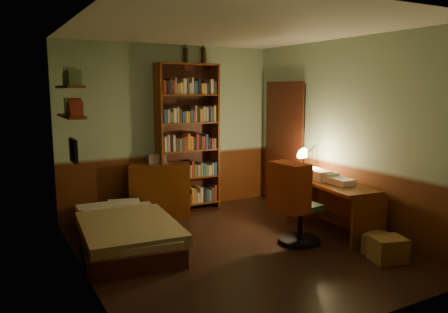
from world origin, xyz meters
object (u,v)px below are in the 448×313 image
dresser (160,190)px  bookshelf (188,138)px  mini_stereo (156,158)px  cardboard_box_a (388,249)px  office_chair (300,201)px  bed (125,223)px  desk (333,208)px  desk_lamp (312,153)px  cardboard_box_b (378,243)px

dresser → bookshelf: bearing=33.2°
mini_stereo → bookshelf: 0.59m
cardboard_box_a → office_chair: bearing=118.0°
office_chair → cardboard_box_a: (0.50, -0.95, -0.40)m
bed → cardboard_box_a: size_ratio=5.29×
bookshelf → desk: size_ratio=1.77×
bookshelf → cardboard_box_a: bookshelf is taller
desk → cardboard_box_a: size_ratio=3.55×
dresser → desk_lamp: size_ratio=1.47×
dresser → cardboard_box_a: 3.37m
office_chair → cardboard_box_b: bearing=-56.9°
office_chair → cardboard_box_b: office_chair is taller
bookshelf → office_chair: 2.26m
desk → office_chair: (-0.60, -0.07, 0.19)m
bookshelf → cardboard_box_b: (1.19, -2.81, -1.04)m
desk → desk_lamp: (0.16, 0.64, 0.65)m
desk_lamp → dresser: bearing=121.4°
desk_lamp → office_chair: bearing=-161.0°
desk_lamp → cardboard_box_a: size_ratio=1.66×
mini_stereo → office_chair: bearing=-57.0°
dresser → desk: 2.58m
dresser → cardboard_box_a: size_ratio=2.44×
dresser → cardboard_box_b: dresser is taller
bed → office_chair: bearing=-19.2°
dresser → desk: size_ratio=0.69×
office_chair → cardboard_box_b: (0.60, -0.72, -0.42)m
bed → desk: 2.72m
dresser → cardboard_box_b: (1.70, -2.73, -0.28)m
bookshelf → desk_lamp: 1.95m
dresser → office_chair: (1.09, -2.01, 0.14)m
mini_stereo → cardboard_box_a: bearing=-56.8°
dresser → bookshelf: (0.50, 0.08, 0.76)m
mini_stereo → dresser: bearing=-79.2°
desk_lamp → bed: bearing=150.5°
mini_stereo → desk: (1.71, -2.07, -0.52)m
office_chair → cardboard_box_a: 1.15m
desk → cardboard_box_b: desk is taller
dresser → cardboard_box_b: size_ratio=2.77×
office_chair → cardboard_box_a: size_ratio=2.93×
dresser → cardboard_box_a: (1.60, -2.96, -0.26)m
dresser → mini_stereo: mini_stereo is taller
bed → cardboard_box_b: bearing=-26.1°
mini_stereo → desk_lamp: size_ratio=0.45×
dresser → desk: bearing=-25.2°
bed → cardboard_box_b: bed is taller
bookshelf → bed: bearing=-142.1°
bed → office_chair: 2.20m
mini_stereo → cardboard_box_a: mini_stereo is taller
dresser → bookshelf: 0.91m
bed → dresser: size_ratio=2.16×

